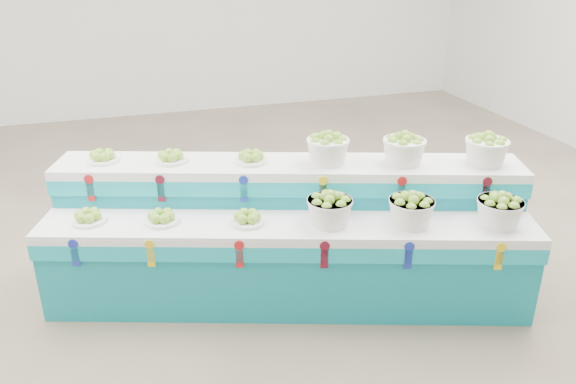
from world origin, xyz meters
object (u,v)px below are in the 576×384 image
object	(u,v)px
display_stand	(288,234)
basket_upper_right	(486,149)
basket_lower_left	(330,209)
plate_upper_mid	(171,156)

from	to	relation	value
display_stand	basket_upper_right	size ratio (longest dim) A/B	11.13
display_stand	basket_lower_left	bearing A→B (deg)	-36.78
display_stand	plate_upper_mid	size ratio (longest dim) A/B	14.52
basket_lower_left	basket_upper_right	distance (m)	1.33
display_stand	basket_upper_right	world-z (taller)	basket_upper_right
display_stand	plate_upper_mid	bearing A→B (deg)	166.14
plate_upper_mid	basket_lower_left	bearing A→B (deg)	-38.68
display_stand	basket_lower_left	size ratio (longest dim) A/B	11.13
plate_upper_mid	basket_upper_right	size ratio (longest dim) A/B	0.77
display_stand	plate_upper_mid	xyz separation A→B (m)	(-0.80, 0.50, 0.56)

